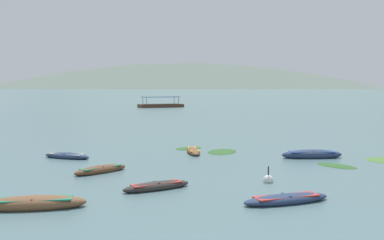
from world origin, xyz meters
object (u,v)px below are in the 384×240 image
Objects in this scene: mooring_buoy at (268,180)px; rowboat_7 at (312,155)px; rowboat_2 at (34,203)px; rowboat_3 at (193,151)px; rowboat_0 at (286,199)px; rowboat_4 at (157,186)px; rowboat_1 at (67,156)px; rowboat_6 at (101,170)px; ferry_1 at (161,105)px.

rowboat_7 is at bearing 57.12° from mooring_buoy.
rowboat_3 is (6.84, 13.29, -0.05)m from rowboat_2.
rowboat_0 is 9.53m from rowboat_2.
rowboat_7 is at bearing 39.58° from rowboat_4.
rowboat_1 is at bearing 96.16° from rowboat_2.
rowboat_2 is at bearing -117.21° from rowboat_3.
rowboat_6 is 74.79m from ferry_1.
rowboat_6 is (-8.02, 6.60, 0.01)m from rowboat_0.
rowboat_4 is 1.11× the size of rowboat_6.
mooring_buoy is (-4.47, -6.91, -0.10)m from rowboat_7.
ferry_1 is (2.84, 74.74, 0.30)m from rowboat_6.
rowboat_1 is at bearing 119.67° from rowboat_6.
rowboat_7 reaches higher than rowboat_1.
rowboat_0 is 4.17× the size of mooring_buoy.
rowboat_2 is 6.93m from rowboat_6.
rowboat_1 is 70.10m from ferry_1.
rowboat_2 is at bearing -102.64° from rowboat_6.
mooring_buoy reaches higher than rowboat_2.
rowboat_2 is 14.95m from rowboat_3.
rowboat_1 is at bearing -94.59° from ferry_1.
rowboat_6 is 0.75× the size of rowboat_7.
rowboat_6 is at bearing -60.33° from rowboat_1.
rowboat_2 is 1.01× the size of rowboat_7.
rowboat_4 reaches higher than rowboat_3.
ferry_1 is (5.61, 69.87, 0.31)m from rowboat_1.
rowboat_1 is at bearing 133.26° from rowboat_0.
rowboat_7 is (12.66, 3.98, 0.06)m from rowboat_6.
rowboat_6 is (-2.97, 4.02, 0.01)m from rowboat_4.
rowboat_1 is 8.26m from rowboat_3.
rowboat_2 is at bearing -158.45° from mooring_buoy.
rowboat_2 reaches higher than rowboat_4.
mooring_buoy is (10.96, -7.79, -0.04)m from rowboat_1.
rowboat_6 is (-5.32, -6.53, 0.01)m from rowboat_3.
rowboat_1 is 1.03× the size of rowboat_4.
rowboat_3 is 3.69× the size of mooring_buoy.
rowboat_6 is at bearing 126.50° from rowboat_4.
rowboat_1 is 1.15× the size of rowboat_6.
ferry_1 is at bearing 92.09° from rowboat_3.
rowboat_0 is at bearing -46.74° from rowboat_1.
rowboat_1 is at bearing 144.60° from mooring_buoy.
ferry_1 reaches higher than rowboat_0.
rowboat_4 is at bearing -57.11° from rowboat_1.
mooring_buoy is at bearing -122.88° from rowboat_7.
mooring_buoy is (5.36, -77.66, -0.34)m from ferry_1.
rowboat_0 is 0.36× the size of ferry_1.
rowboat_6 is at bearing 140.53° from rowboat_0.
rowboat_2 reaches higher than rowboat_1.
rowboat_3 is 1.16× the size of rowboat_6.
ferry_1 reaches higher than rowboat_6.
rowboat_4 is (-5.04, 2.58, 0.00)m from rowboat_0.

